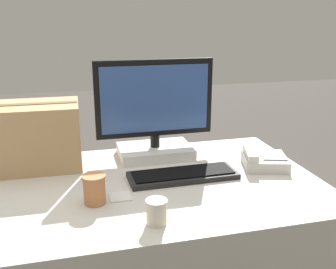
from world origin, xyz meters
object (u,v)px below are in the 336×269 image
at_px(desk_phone, 263,160).
at_px(paper_cup_left, 94,189).
at_px(paper_cup_right, 157,212).
at_px(sticky_note_pad, 120,197).
at_px(keyboard, 183,175).
at_px(monitor, 155,119).
at_px(cardboard_box, 36,136).

bearing_deg(desk_phone, paper_cup_left, -150.54).
bearing_deg(paper_cup_right, sticky_note_pad, 112.43).
bearing_deg(paper_cup_left, keyboard, 20.53).
height_order(desk_phone, sticky_note_pad, desk_phone).
bearing_deg(paper_cup_right, desk_phone, 32.83).
distance_m(keyboard, paper_cup_left, 0.40).
relative_size(paper_cup_left, sticky_note_pad, 1.37).
height_order(monitor, sticky_note_pad, monitor).
bearing_deg(monitor, paper_cup_right, -102.23).
xyz_separation_m(cardboard_box, sticky_note_pad, (0.31, -0.41, -0.14)).
bearing_deg(cardboard_box, paper_cup_left, -63.32).
distance_m(desk_phone, paper_cup_right, 0.69).
bearing_deg(cardboard_box, monitor, -0.82).
height_order(paper_cup_left, sticky_note_pad, paper_cup_left).
bearing_deg(sticky_note_pad, keyboard, 22.85).
relative_size(paper_cup_left, cardboard_box, 0.28).
distance_m(monitor, sticky_note_pad, 0.50).
xyz_separation_m(paper_cup_left, sticky_note_pad, (0.09, 0.02, -0.05)).
height_order(paper_cup_left, cardboard_box, cardboard_box).
xyz_separation_m(desk_phone, paper_cup_left, (-0.76, -0.17, 0.03)).
bearing_deg(monitor, paper_cup_left, -126.97).
distance_m(cardboard_box, sticky_note_pad, 0.53).
bearing_deg(cardboard_box, desk_phone, -14.75).
bearing_deg(paper_cup_left, paper_cup_right, -47.08).
bearing_deg(paper_cup_left, sticky_note_pad, 13.13).
height_order(monitor, keyboard, monitor).
bearing_deg(desk_phone, cardboard_box, -178.17).
relative_size(desk_phone, paper_cup_left, 2.16).
bearing_deg(keyboard, sticky_note_pad, -158.03).
bearing_deg(sticky_note_pad, paper_cup_right, -67.57).
bearing_deg(monitor, desk_phone, -29.46).
relative_size(monitor, paper_cup_left, 5.06).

